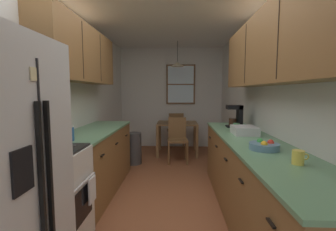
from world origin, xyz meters
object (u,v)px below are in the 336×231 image
(trash_bin, at_px, (134,148))
(dining_chair_near, at_px, (177,137))
(dining_table, at_px, (177,128))
(mug_by_coffeemaker, at_px, (298,157))
(stove_range, at_px, (47,199))
(dining_chair_far, at_px, (176,129))
(storage_canister, at_px, (69,133))
(dish_rack, at_px, (244,130))
(microwave_over_range, at_px, (26,58))
(coffee_maker, at_px, (236,116))
(mug_spare, at_px, (236,126))
(fruit_bowl, at_px, (264,146))

(trash_bin, bearing_deg, dining_chair_near, 12.86)
(dining_table, relative_size, mug_by_coffeemaker, 7.57)
(stove_range, relative_size, dining_chair_far, 1.22)
(stove_range, bearing_deg, dining_chair_near, 67.30)
(storage_canister, xyz_separation_m, dish_rack, (2.00, 0.47, -0.03))
(microwave_over_range, xyz_separation_m, coffee_maker, (2.15, 1.56, -0.64))
(mug_by_coffeemaker, distance_m, dish_rack, 1.22)
(dining_chair_near, bearing_deg, dish_rack, -65.42)
(microwave_over_range, xyz_separation_m, mug_spare, (2.11, 1.34, -0.77))
(storage_canister, bearing_deg, coffee_maker, 27.80)
(microwave_over_range, bearing_deg, dish_rack, 24.44)
(dish_rack, bearing_deg, dining_table, 109.23)
(microwave_over_range, distance_m, mug_by_coffeemaker, 2.30)
(storage_canister, height_order, mug_spare, storage_canister)
(dining_chair_far, xyz_separation_m, mug_spare, (0.88, -2.60, 0.44))
(dining_table, bearing_deg, trash_bin, -137.76)
(mug_spare, bearing_deg, storage_canister, -156.75)
(stove_range, bearing_deg, mug_spare, 34.02)
(stove_range, xyz_separation_m, trash_bin, (0.29, 2.58, -0.16))
(mug_by_coffeemaker, xyz_separation_m, mug_spare, (-0.05, 1.60, -0.01))
(mug_by_coffeemaker, relative_size, mug_spare, 0.95)
(dining_chair_far, bearing_deg, storage_canister, -107.96)
(stove_range, xyz_separation_m, dining_table, (1.15, 3.36, 0.14))
(coffee_maker, bearing_deg, dining_chair_near, 125.95)
(dining_table, xyz_separation_m, dish_rack, (0.84, -2.40, 0.34))
(dining_chair_near, xyz_separation_m, fruit_bowl, (0.79, -2.60, 0.44))
(dish_rack, bearing_deg, trash_bin, 136.35)
(trash_bin, height_order, mug_by_coffeemaker, mug_by_coffeemaker)
(trash_bin, xyz_separation_m, storage_canister, (-0.30, -2.09, 0.67))
(microwave_over_range, bearing_deg, stove_range, -0.03)
(stove_range, distance_m, trash_bin, 2.60)
(coffee_maker, bearing_deg, microwave_over_range, -143.99)
(microwave_over_range, distance_m, coffee_maker, 2.74)
(dining_chair_near, height_order, mug_by_coffeemaker, mug_by_coffeemaker)
(trash_bin, xyz_separation_m, fruit_bowl, (1.66, -2.40, 0.63))
(dining_chair_near, height_order, dish_rack, dish_rack)
(stove_range, bearing_deg, fruit_bowl, 5.15)
(coffee_maker, bearing_deg, trash_bin, 149.86)
(stove_range, relative_size, dining_table, 1.21)
(storage_canister, distance_m, dish_rack, 2.05)
(mug_spare, bearing_deg, dining_chair_far, 108.64)
(trash_bin, bearing_deg, microwave_over_range, -98.99)
(dish_rack, bearing_deg, fruit_bowl, -92.89)
(dish_rack, bearing_deg, storage_canister, -166.74)
(dining_table, xyz_separation_m, mug_spare, (0.84, -2.01, 0.33))
(microwave_over_range, height_order, fruit_bowl, microwave_over_range)
(storage_canister, distance_m, fruit_bowl, 1.98)
(dining_table, xyz_separation_m, trash_bin, (-0.86, -0.78, -0.30))
(dining_table, height_order, mug_spare, mug_spare)
(coffee_maker, height_order, mug_spare, coffee_maker)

